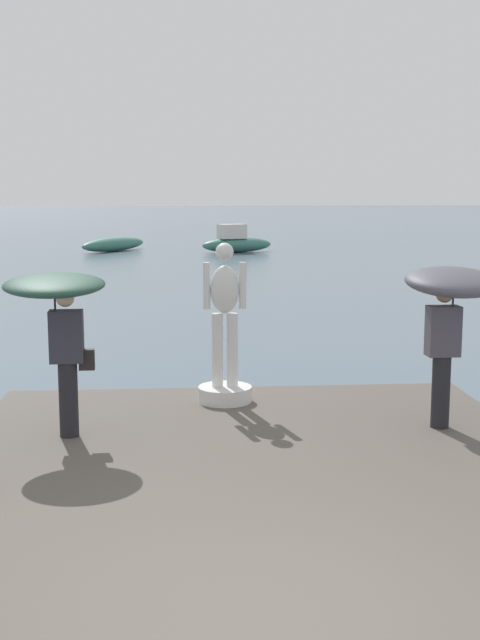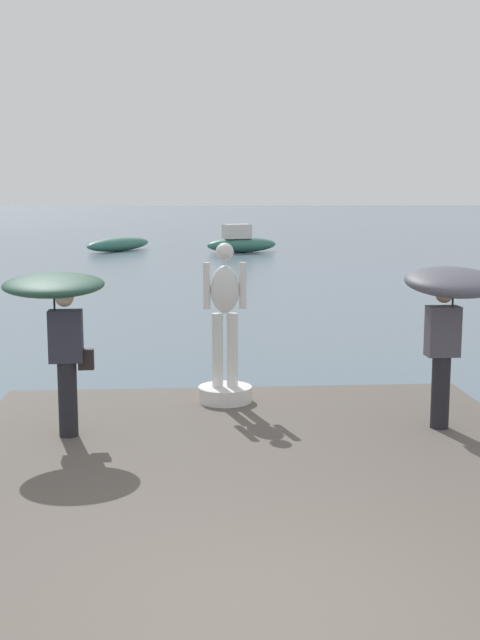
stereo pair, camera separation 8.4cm
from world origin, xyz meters
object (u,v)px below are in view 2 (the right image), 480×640
at_px(onlooker_left, 58,306).
at_px(boat_mid, 119,244).
at_px(statue_white_figure, 225,346).
at_px(onlooker_right, 451,298).
at_px(boat_near, 241,242).

height_order(onlooker_left, boat_mid, onlooker_left).
height_order(statue_white_figure, onlooker_left, statue_white_figure).
xyz_separation_m(onlooker_right, boat_near, (0.08, 35.53, -1.41)).
xyz_separation_m(onlooker_left, boat_mid, (-2.20, 37.09, -1.54)).
bearing_deg(onlooker_right, onlooker_left, -179.71).
bearing_deg(boat_near, onlooker_left, -97.48).
bearing_deg(boat_near, boat_mid, 167.36).
bearing_deg(onlooker_left, boat_mid, 93.40).
bearing_deg(onlooker_right, boat_mid, 100.39).
relative_size(boat_near, boat_mid, 0.83).
height_order(onlooker_left, onlooker_right, onlooker_right).
height_order(boat_near, boat_mid, boat_near).
xyz_separation_m(onlooker_left, onlooker_right, (4.59, 0.02, 0.05)).
distance_m(statue_white_figure, onlooker_right, 3.07).
distance_m(boat_near, boat_mid, 7.05).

